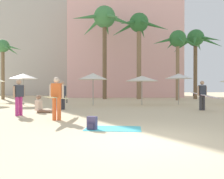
# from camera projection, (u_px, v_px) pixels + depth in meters

# --- Properties ---
(ground) EXTENTS (120.00, 120.00, 0.00)m
(ground) POSITION_uv_depth(u_px,v_px,m) (146.00, 140.00, 5.47)
(ground) COLOR beige
(hotel_pink) EXTENTS (16.11, 10.91, 16.96)m
(hotel_pink) POSITION_uv_depth(u_px,v_px,m) (123.00, 44.00, 35.03)
(hotel_pink) COLOR beige
(hotel_pink) RESTS_ON ground
(hotel_tower_gray) EXTENTS (13.89, 11.08, 33.03)m
(hotel_tower_gray) POSITION_uv_depth(u_px,v_px,m) (46.00, 13.00, 43.73)
(hotel_tower_gray) COLOR #BCB7AD
(hotel_tower_gray) RESTS_ON ground
(palm_tree_far_left) EXTENTS (5.42, 5.39, 7.56)m
(palm_tree_far_left) POSITION_uv_depth(u_px,v_px,m) (177.00, 43.00, 23.41)
(palm_tree_far_left) COLOR #896B4C
(palm_tree_far_left) RESTS_ON ground
(palm_tree_left) EXTENTS (6.36, 5.61, 8.34)m
(palm_tree_left) POSITION_uv_depth(u_px,v_px,m) (196.00, 42.00, 25.94)
(palm_tree_left) COLOR brown
(palm_tree_left) RESTS_ON ground
(palm_tree_center) EXTENTS (4.50, 3.90, 6.98)m
(palm_tree_center) POSITION_uv_depth(u_px,v_px,m) (3.00, 51.00, 25.28)
(palm_tree_center) COLOR brown
(palm_tree_center) RESTS_ON ground
(palm_tree_right) EXTENTS (7.97, 8.13, 11.12)m
(palm_tree_right) POSITION_uv_depth(u_px,v_px,m) (105.00, 22.00, 25.91)
(palm_tree_right) COLOR brown
(palm_tree_right) RESTS_ON ground
(palm_tree_far_right) EXTENTS (6.94, 6.98, 10.29)m
(palm_tree_far_right) POSITION_uv_depth(u_px,v_px,m) (139.00, 29.00, 25.89)
(palm_tree_far_right) COLOR #896B4C
(palm_tree_far_right) RESTS_ON ground
(cafe_umbrella_0) EXTENTS (2.24, 2.24, 2.45)m
(cafe_umbrella_0) POSITION_uv_depth(u_px,v_px,m) (93.00, 76.00, 16.39)
(cafe_umbrella_0) COLOR gray
(cafe_umbrella_0) RESTS_ON ground
(cafe_umbrella_1) EXTENTS (2.11, 2.11, 2.47)m
(cafe_umbrella_1) POSITION_uv_depth(u_px,v_px,m) (179.00, 76.00, 17.11)
(cafe_umbrella_1) COLOR gray
(cafe_umbrella_1) RESTS_ON ground
(cafe_umbrella_4) EXTENTS (2.15, 2.15, 2.42)m
(cafe_umbrella_4) POSITION_uv_depth(u_px,v_px,m) (24.00, 76.00, 16.61)
(cafe_umbrella_4) COLOR gray
(cafe_umbrella_4) RESTS_ON ground
(cafe_umbrella_6) EXTENTS (2.55, 2.55, 2.27)m
(cafe_umbrella_6) POSITION_uv_depth(u_px,v_px,m) (142.00, 78.00, 16.77)
(cafe_umbrella_6) COLOR gray
(cafe_umbrella_6) RESTS_ON ground
(beach_towel) EXTENTS (1.91, 1.18, 0.01)m
(beach_towel) POSITION_uv_depth(u_px,v_px,m) (113.00, 129.00, 7.01)
(beach_towel) COLOR #4CC6D6
(beach_towel) RESTS_ON ground
(backpack) EXTENTS (0.34, 0.31, 0.42)m
(backpack) POSITION_uv_depth(u_px,v_px,m) (92.00, 123.00, 6.84)
(backpack) COLOR #4B436A
(backpack) RESTS_ON ground
(person_far_left) EXTENTS (0.66, 3.19, 1.75)m
(person_far_left) POSITION_uv_depth(u_px,v_px,m) (203.00, 95.00, 12.72)
(person_far_left) COLOR #3D3D42
(person_far_left) RESTS_ON ground
(person_far_right) EXTENTS (0.74, 3.00, 1.77)m
(person_far_right) POSITION_uv_depth(u_px,v_px,m) (57.00, 97.00, 8.96)
(person_far_right) COLOR orange
(person_far_right) RESTS_ON ground
(person_mid_center) EXTENTS (0.46, 0.53, 1.72)m
(person_mid_center) POSITION_uv_depth(u_px,v_px,m) (62.00, 94.00, 13.25)
(person_mid_center) COLOR #3D3D42
(person_mid_center) RESTS_ON ground
(person_mid_right) EXTENTS (1.03, 0.62, 0.93)m
(person_mid_right) POSITION_uv_depth(u_px,v_px,m) (42.00, 107.00, 11.64)
(person_mid_right) COLOR #936B51
(person_mid_right) RESTS_ON ground
(person_near_right) EXTENTS (0.42, 0.55, 1.72)m
(person_near_right) POSITION_uv_depth(u_px,v_px,m) (19.00, 96.00, 10.29)
(person_near_right) COLOR #B7337F
(person_near_right) RESTS_ON ground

